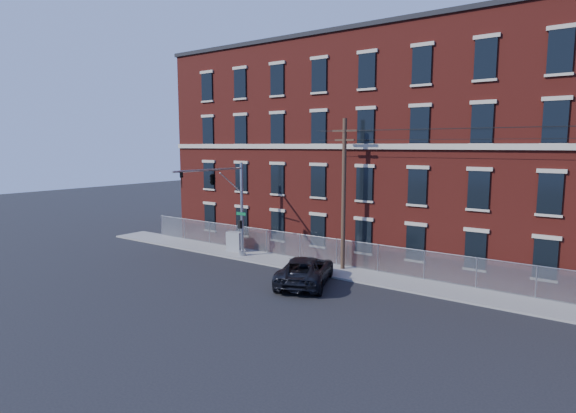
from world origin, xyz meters
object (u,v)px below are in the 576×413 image
at_px(utility_pole_near, 344,192).
at_px(utility_cabinet, 235,242).
at_px(pickup_truck, 305,270).
at_px(traffic_signal_mast, 220,188).

distance_m(utility_pole_near, utility_cabinet, 10.46).
bearing_deg(pickup_truck, utility_pole_near, -116.41).
relative_size(utility_pole_near, utility_cabinet, 6.57).
height_order(pickup_truck, utility_cabinet, pickup_truck).
relative_size(traffic_signal_mast, utility_pole_near, 0.70).
relative_size(pickup_truck, utility_cabinet, 3.98).
bearing_deg(utility_pole_near, traffic_signal_mast, -156.86).
bearing_deg(traffic_signal_mast, utility_cabinet, 115.47).
bearing_deg(traffic_signal_mast, pickup_truck, -4.86).
relative_size(utility_pole_near, pickup_truck, 1.65).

